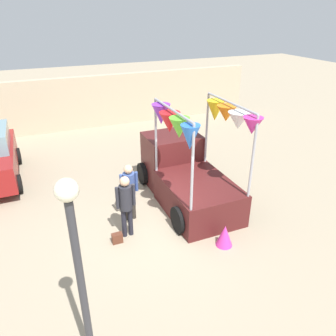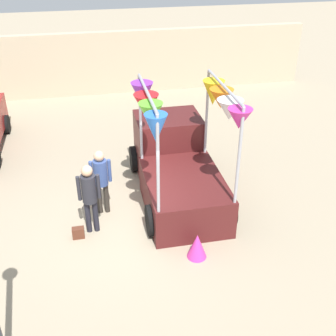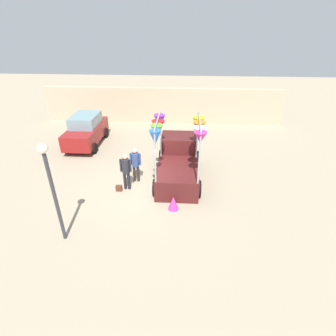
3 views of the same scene
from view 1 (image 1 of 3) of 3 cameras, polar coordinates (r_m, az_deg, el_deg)
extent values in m
plane|color=gray|center=(9.59, -2.47, -9.81)|extent=(60.00, 60.00, 0.00)
cube|color=#4C1919|center=(9.94, 5.28, -5.02)|extent=(1.90, 2.60, 1.00)
cube|color=#4C1919|center=(11.34, 0.68, 1.53)|extent=(1.80, 1.40, 1.80)
cube|color=#8CB2C6|center=(11.16, 0.70, 3.63)|extent=(1.76, 1.37, 0.60)
cylinder|color=black|center=(11.56, -4.35, -0.92)|extent=(0.22, 0.76, 0.76)
cylinder|color=black|center=(12.22, 4.10, 0.66)|extent=(0.22, 0.76, 0.76)
cylinder|color=black|center=(9.12, 1.96, -8.98)|extent=(0.22, 0.76, 0.76)
cylinder|color=black|center=(9.94, 12.03, -6.35)|extent=(0.22, 0.76, 0.76)
cylinder|color=#A5A5AD|center=(9.89, -2.12, 5.52)|extent=(0.07, 0.07, 2.29)
cylinder|color=#A5A5AD|center=(10.60, 6.77, 6.77)|extent=(0.07, 0.07, 2.29)
cylinder|color=#A5A5AD|center=(7.84, 4.27, -0.29)|extent=(0.07, 0.07, 2.29)
cylinder|color=#A5A5AD|center=(8.71, 14.55, 1.70)|extent=(0.07, 0.07, 2.29)
cylinder|color=#A5A5AD|center=(8.46, 0.76, 10.09)|extent=(0.07, 2.44, 0.07)
cylinder|color=#A5A5AD|center=(9.27, 10.86, 11.07)|extent=(0.07, 2.44, 0.07)
cone|color=blue|center=(7.68, 3.88, 5.32)|extent=(0.59, 0.59, 0.62)
cone|color=#D83399|center=(8.55, 14.49, 7.15)|extent=(0.69, 0.69, 0.44)
cone|color=#66CC33|center=(8.18, 1.98, 6.99)|extent=(0.74, 0.74, 0.53)
cone|color=white|center=(9.03, 12.17, 8.06)|extent=(0.77, 0.77, 0.47)
cone|color=red|center=(8.72, 0.29, 7.96)|extent=(0.60, 0.60, 0.55)
cone|color=orange|center=(9.50, 10.12, 9.32)|extent=(0.72, 0.72, 0.46)
cone|color=purple|center=(9.25, -1.21, 9.34)|extent=(0.70, 0.70, 0.58)
cone|color=yellow|center=(10.02, 8.22, 9.87)|extent=(0.61, 0.61, 0.62)
cylinder|color=black|center=(14.33, -24.65, 1.92)|extent=(0.18, 0.64, 0.64)
cylinder|color=black|center=(12.05, -24.56, -2.54)|extent=(0.18, 0.64, 0.64)
cylinder|color=black|center=(8.99, -7.67, -9.43)|extent=(0.13, 0.13, 0.86)
cylinder|color=black|center=(9.03, -6.56, -9.19)|extent=(0.13, 0.13, 0.86)
cylinder|color=#26262D|center=(8.58, -7.40, -5.10)|extent=(0.34, 0.34, 0.68)
sphere|color=tan|center=(8.35, -7.58, -2.34)|extent=(0.26, 0.26, 0.26)
cylinder|color=#26262D|center=(8.52, -8.83, -5.19)|extent=(0.09, 0.09, 0.61)
cylinder|color=#26262D|center=(8.62, -6.00, -4.63)|extent=(0.09, 0.09, 0.61)
cylinder|color=#2D2823|center=(9.64, -7.08, -6.78)|extent=(0.13, 0.13, 0.84)
cylinder|color=#2D2823|center=(9.68, -6.05, -6.56)|extent=(0.13, 0.13, 0.84)
cylinder|color=#33477F|center=(9.27, -6.80, -2.77)|extent=(0.34, 0.34, 0.66)
sphere|color=tan|center=(9.06, -6.95, -0.23)|extent=(0.25, 0.25, 0.25)
cylinder|color=#33477F|center=(9.21, -8.12, -2.84)|extent=(0.09, 0.09, 0.60)
cylinder|color=#33477F|center=(9.31, -5.51, -2.34)|extent=(0.09, 0.09, 0.60)
cube|color=#592D1E|center=(8.96, -8.83, -11.98)|extent=(0.28, 0.16, 0.28)
cylinder|color=#333338|center=(5.47, -14.54, -20.82)|extent=(0.12, 0.12, 3.39)
sphere|color=#F2EDCC|center=(4.34, -17.26, -3.70)|extent=(0.32, 0.32, 0.32)
cube|color=tan|center=(17.42, -13.69, 11.05)|extent=(18.00, 0.36, 2.60)
cone|color=#D83399|center=(8.81, 9.83, -11.51)|extent=(0.59, 0.59, 0.60)
camera|label=2|loc=(2.39, 104.30, 14.99)|focal=45.00mm
camera|label=3|loc=(5.42, 105.59, 6.30)|focal=28.00mm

